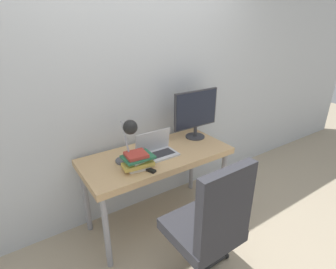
% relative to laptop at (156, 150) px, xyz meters
% --- Properties ---
extents(ground_plane, '(12.00, 12.00, 0.00)m').
position_rel_laptop_xyz_m(ground_plane, '(0.02, -0.30, -0.81)').
color(ground_plane, tan).
extents(wall_back, '(8.00, 0.05, 2.60)m').
position_rel_laptop_xyz_m(wall_back, '(0.02, 0.40, 0.49)').
color(wall_back, silver).
rests_on(wall_back, ground_plane).
extents(desk, '(1.39, 0.63, 0.76)m').
position_rel_laptop_xyz_m(desk, '(0.02, 0.02, -0.12)').
color(desk, tan).
rests_on(desk, ground_plane).
extents(laptop, '(0.36, 0.21, 0.22)m').
position_rel_laptop_xyz_m(laptop, '(0.00, 0.00, 0.00)').
color(laptop, silver).
rests_on(laptop, desk).
extents(monitor, '(0.53, 0.20, 0.50)m').
position_rel_laptop_xyz_m(monitor, '(0.56, 0.13, 0.23)').
color(monitor, '#333338').
rests_on(monitor, desk).
extents(desk_lamp, '(0.15, 0.30, 0.43)m').
position_rel_laptop_xyz_m(desk_lamp, '(-0.30, -0.08, 0.26)').
color(desk_lamp, '#4C4C51').
rests_on(desk_lamp, desk).
extents(office_chair, '(0.63, 0.66, 1.09)m').
position_rel_laptop_xyz_m(office_chair, '(-0.07, -0.82, -0.21)').
color(office_chair, black).
rests_on(office_chair, ground_plane).
extents(book_stack, '(0.27, 0.18, 0.14)m').
position_rel_laptop_xyz_m(book_stack, '(-0.25, -0.12, 0.03)').
color(book_stack, silver).
rests_on(book_stack, desk).
extents(tv_remote, '(0.09, 0.17, 0.02)m').
position_rel_laptop_xyz_m(tv_remote, '(-0.20, -0.18, -0.04)').
color(tv_remote, black).
rests_on(tv_remote, desk).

